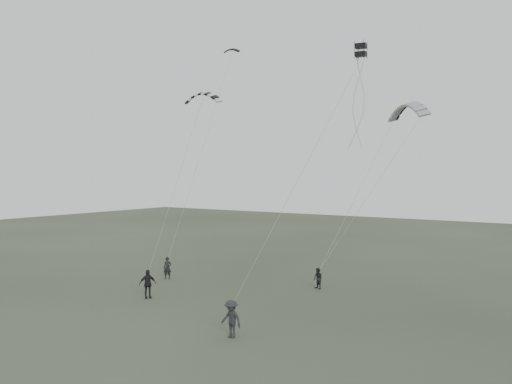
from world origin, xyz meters
The scene contains 9 objects.
ground centered at (0.00, 0.00, 0.00)m, with size 140.00×140.00×0.00m, color #2D3826.
flyer_left centered at (-7.11, 4.84, 0.88)m, with size 0.64×0.42×1.76m, color black.
flyer_right centered at (4.51, 8.29, 0.77)m, with size 0.74×0.58×1.53m, color black.
flyer_center centered at (-3.93, -0.43, 0.96)m, with size 1.13×0.47×1.92m, color black.
flyer_far centered at (5.65, -3.93, 0.97)m, with size 1.25×0.72×1.93m, color #242529.
kite_dark_small centered at (-5.86, 11.85, 19.47)m, with size 1.42×0.43×0.48m, color black, non-canonical shape.
kite_pale_large centered at (8.99, 14.74, 13.81)m, with size 4.18×0.94×1.70m, color #949799, non-canonical shape.
kite_striped centered at (-4.53, 6.21, 14.69)m, with size 2.98×0.74×1.17m, color black, non-canonical shape.
kite_box centered at (10.33, 1.60, 15.08)m, with size 0.59×0.59×0.69m, color black, non-canonical shape.
Camera 1 is at (20.59, -24.25, 8.33)m, focal length 35.00 mm.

